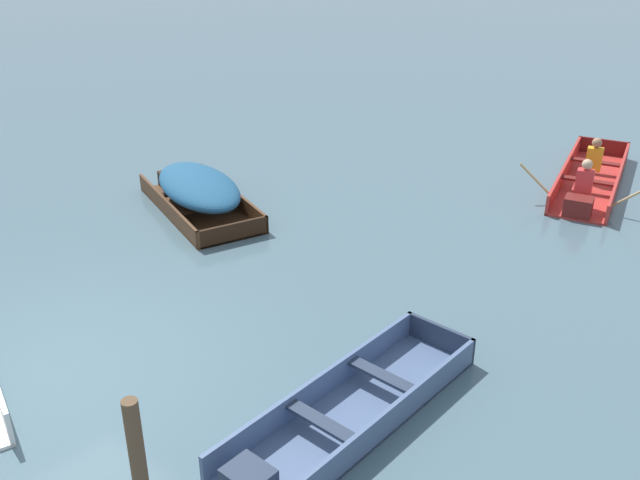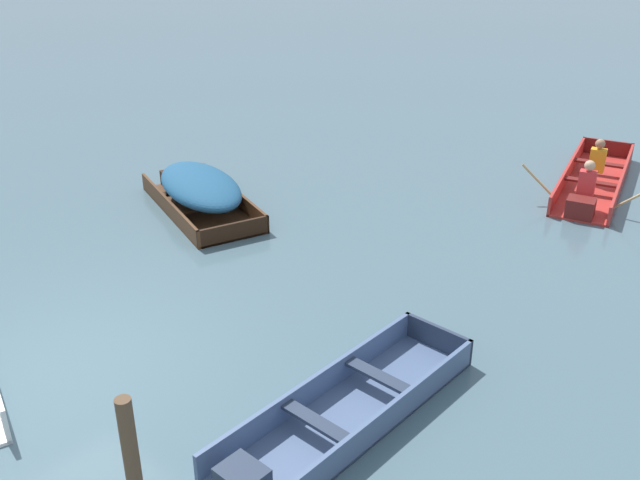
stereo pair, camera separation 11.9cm
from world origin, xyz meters
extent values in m
plane|color=#47606B|center=(0.00, 0.00, 0.00)|extent=(80.00, 80.00, 0.00)
cube|color=#4C2D19|center=(-2.11, 4.24, 0.02)|extent=(3.16, 2.24, 0.04)
cube|color=#4C2D19|center=(-2.34, 3.70, 0.16)|extent=(2.71, 1.15, 0.31)
cube|color=#4C2D19|center=(-1.89, 4.79, 0.16)|extent=(2.71, 1.15, 0.31)
cube|color=black|center=(-0.79, 3.70, 0.16)|extent=(0.51, 1.16, 0.31)
cube|color=black|center=(-3.30, 4.73, 0.17)|extent=(0.54, 0.65, 0.28)
cube|color=black|center=(-2.52, 4.41, 0.23)|extent=(0.58, 1.10, 0.04)
cube|color=black|center=(-1.71, 4.08, 0.23)|extent=(0.58, 1.10, 0.04)
ellipsoid|color=navy|center=(-2.11, 4.24, 0.45)|extent=(2.65, 1.98, 0.46)
cube|color=#475B7F|center=(3.17, 1.41, 0.02)|extent=(1.14, 3.41, 0.04)
cube|color=#475B7F|center=(3.61, 1.38, 0.17)|extent=(0.25, 3.35, 0.35)
cube|color=#475B7F|center=(2.73, 1.43, 0.17)|extent=(0.25, 3.35, 0.35)
cube|color=#273246|center=(3.27, 3.06, 0.17)|extent=(0.94, 0.11, 0.35)
cube|color=#273246|center=(3.14, 0.90, 0.26)|extent=(0.84, 0.21, 0.04)
cube|color=#273246|center=(3.20, 1.91, 0.26)|extent=(0.84, 0.21, 0.04)
cube|color=#AD2D28|center=(2.84, 9.65, 0.02)|extent=(1.76, 3.89, 0.04)
cube|color=#AD2D28|center=(3.31, 9.75, 0.18)|extent=(0.81, 3.69, 0.36)
cube|color=#AD2D28|center=(2.36, 9.56, 0.18)|extent=(0.81, 3.69, 0.36)
cube|color=maroon|center=(2.46, 11.47, 0.18)|extent=(1.01, 0.25, 0.36)
cube|color=maroon|center=(3.18, 7.99, 0.20)|extent=(0.52, 0.45, 0.32)
cube|color=maroon|center=(2.95, 9.10, 0.27)|extent=(0.93, 0.34, 0.04)
cube|color=maroon|center=(2.72, 10.21, 0.27)|extent=(0.93, 0.34, 0.04)
cube|color=orange|center=(2.84, 9.65, 0.51)|extent=(0.31, 0.23, 0.44)
sphere|color=#9E7051|center=(2.84, 9.65, 0.83)|extent=(0.18, 0.18, 0.18)
cube|color=red|center=(3.10, 8.37, 0.51)|extent=(0.31, 0.23, 0.44)
sphere|color=tan|center=(3.10, 8.37, 0.83)|extent=(0.18, 0.18, 0.18)
cylinder|color=tan|center=(3.90, 8.53, 0.41)|extent=(0.64, 0.17, 0.55)
cylinder|color=tan|center=(2.31, 8.20, 0.41)|extent=(0.64, 0.17, 0.55)
cylinder|color=brown|center=(2.41, -0.75, 0.60)|extent=(0.14, 0.14, 1.20)
camera|label=1|loc=(6.54, -3.50, 4.96)|focal=40.00mm
camera|label=2|loc=(6.63, -3.43, 4.96)|focal=40.00mm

